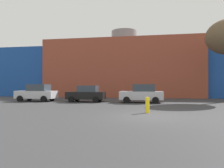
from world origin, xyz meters
The scene contains 6 objects.
ground_plane centered at (0.00, 0.00, 0.00)m, with size 200.00×200.00×0.00m, color #38383A.
building_backdrop centered at (-3.84, 21.49, 4.02)m, with size 38.40×10.48×10.24m.
parked_car_0 centered at (-11.63, 8.76, 0.88)m, with size 4.10×2.01×1.78m.
parked_car_1 centered at (-6.23, 8.76, 0.82)m, with size 3.82×1.88×1.66m.
parked_car_2 centered at (-0.68, 8.76, 0.89)m, with size 4.11×2.02×1.78m.
bollard_yellow_0 centered at (-0.13, 1.25, 0.48)m, with size 0.24×0.24×0.96m, color yellow.
Camera 1 is at (-0.08, -11.73, 1.69)m, focal length 33.78 mm.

